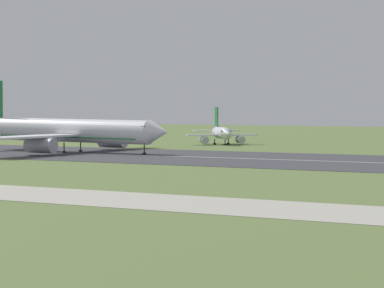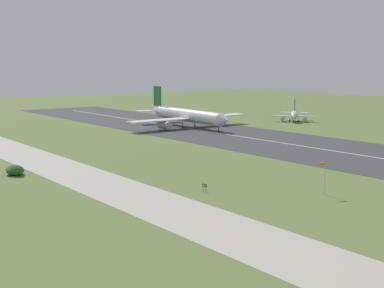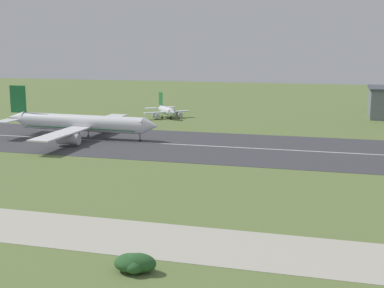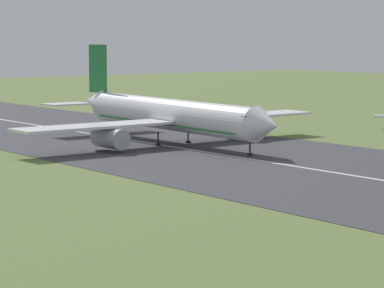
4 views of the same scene
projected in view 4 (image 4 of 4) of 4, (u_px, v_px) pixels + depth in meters
The scene contains 1 object.
airplane_landing at pixel (171, 116), 145.41m from camera, with size 50.35×55.78×15.85m.
Camera 4 is at (44.95, 24.74, 16.94)m, focal length 85.00 mm.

